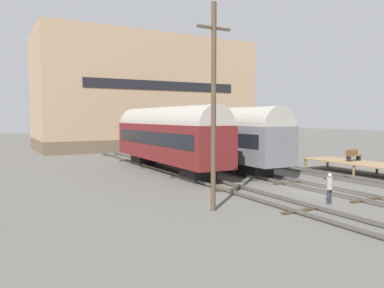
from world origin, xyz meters
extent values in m
plane|color=#56544F|center=(0.00, 0.00, 0.00)|extent=(200.00, 200.00, 0.00)
cube|color=#4C4742|center=(-5.50, 0.00, 0.18)|extent=(0.08, 60.00, 0.16)
cube|color=#4C4742|center=(-4.07, 0.00, 0.18)|extent=(0.08, 60.00, 0.16)
cube|color=#3D2D1E|center=(-4.79, -3.00, 0.05)|extent=(2.60, 0.24, 0.10)
cube|color=#3D2D1E|center=(-4.79, 3.00, 0.05)|extent=(2.60, 0.24, 0.10)
cube|color=#3D2D1E|center=(-4.79, 9.00, 0.05)|extent=(2.60, 0.24, 0.10)
cube|color=#3D2D1E|center=(-4.79, 15.00, 0.05)|extent=(2.60, 0.24, 0.10)
cube|color=#3D2D1E|center=(-4.79, 21.00, 0.05)|extent=(2.60, 0.24, 0.10)
cube|color=#3D2D1E|center=(-4.79, 27.00, 0.05)|extent=(2.60, 0.24, 0.10)
cube|color=#4C4742|center=(-0.72, 0.00, 0.18)|extent=(0.08, 60.00, 0.16)
cube|color=#4C4742|center=(0.72, 0.00, 0.18)|extent=(0.08, 60.00, 0.16)
cube|color=#3D2D1E|center=(0.00, -3.00, 0.05)|extent=(2.60, 0.24, 0.10)
cube|color=#3D2D1E|center=(0.00, 3.00, 0.05)|extent=(2.60, 0.24, 0.10)
cube|color=#3D2D1E|center=(0.00, 9.00, 0.05)|extent=(2.60, 0.24, 0.10)
cube|color=#3D2D1E|center=(0.00, 15.00, 0.05)|extent=(2.60, 0.24, 0.10)
cube|color=#3D2D1E|center=(0.00, 21.00, 0.05)|extent=(2.60, 0.24, 0.10)
cube|color=#3D2D1E|center=(0.00, 27.00, 0.05)|extent=(2.60, 0.24, 0.10)
cube|color=#4C4742|center=(4.07, 0.00, 0.18)|extent=(0.08, 60.00, 0.16)
cube|color=#4C4742|center=(5.50, 0.00, 0.18)|extent=(0.08, 60.00, 0.16)
cube|color=#3D2D1E|center=(4.79, 3.00, 0.05)|extent=(2.60, 0.24, 0.10)
cube|color=#3D2D1E|center=(4.79, 9.00, 0.05)|extent=(2.60, 0.24, 0.10)
cube|color=#3D2D1E|center=(4.79, 15.00, 0.05)|extent=(2.60, 0.24, 0.10)
cube|color=#3D2D1E|center=(4.79, 21.00, 0.05)|extent=(2.60, 0.24, 0.10)
cube|color=#3D2D1E|center=(4.79, 27.00, 0.05)|extent=(2.60, 0.24, 0.10)
cube|color=black|center=(-4.79, 17.52, 0.50)|extent=(1.80, 2.40, 1.00)
cube|color=black|center=(-4.79, 7.17, 0.50)|extent=(1.80, 2.40, 1.00)
cube|color=#5B1919|center=(-4.79, 12.34, 2.48)|extent=(2.99, 15.91, 2.95)
cube|color=black|center=(-4.79, 12.34, 2.83)|extent=(3.03, 14.64, 1.06)
cylinder|color=gray|center=(-4.79, 12.34, 3.95)|extent=(2.84, 15.60, 2.84)
cube|color=black|center=(0.00, 17.92, 0.50)|extent=(1.80, 2.40, 1.00)
cube|color=black|center=(0.00, 6.72, 0.50)|extent=(1.80, 2.40, 1.00)
cube|color=slate|center=(0.00, 12.32, 2.44)|extent=(3.04, 17.23, 2.87)
cube|color=black|center=(0.00, 12.32, 2.78)|extent=(3.08, 15.85, 1.03)
cylinder|color=gray|center=(0.00, 12.32, 3.87)|extent=(2.89, 16.89, 2.89)
cube|color=#8C704C|center=(7.65, 2.71, 0.92)|extent=(3.09, 10.07, 0.10)
cylinder|color=brown|center=(6.25, 7.60, 0.44)|extent=(0.20, 0.20, 0.87)
cylinder|color=brown|center=(9.04, 7.60, 0.44)|extent=(0.20, 0.20, 0.87)
cylinder|color=brown|center=(6.25, 2.71, 0.44)|extent=(0.20, 0.20, 0.87)
cylinder|color=brown|center=(9.04, 2.71, 0.44)|extent=(0.20, 0.20, 0.87)
cube|color=brown|center=(7.99, 4.08, 1.40)|extent=(1.40, 0.40, 0.06)
cube|color=brown|center=(7.99, 4.25, 1.66)|extent=(1.40, 0.06, 0.45)
cube|color=black|center=(7.40, 4.08, 1.17)|extent=(0.06, 0.40, 0.40)
cube|color=black|center=(8.59, 4.08, 1.17)|extent=(0.06, 0.40, 0.40)
cylinder|color=#282833|center=(-2.59, -2.57, 0.39)|extent=(0.12, 0.12, 0.77)
cylinder|color=#282833|center=(-2.39, -2.57, 0.39)|extent=(0.12, 0.12, 0.77)
cylinder|color=gray|center=(-2.49, -2.57, 1.09)|extent=(0.32, 0.32, 0.64)
sphere|color=tan|center=(-2.49, -2.57, 1.52)|extent=(0.21, 0.21, 0.21)
cylinder|color=#473828|center=(-8.50, -0.80, 4.93)|extent=(0.24, 0.24, 9.87)
cube|color=#473828|center=(-8.50, -0.80, 8.68)|extent=(1.80, 0.12, 0.12)
cube|color=brown|center=(3.36, 37.28, 0.80)|extent=(31.05, 13.65, 1.60)
cube|color=#9E7F60|center=(3.36, 37.28, 8.77)|extent=(31.05, 13.65, 14.36)
cube|color=black|center=(3.36, 30.40, 8.77)|extent=(21.74, 0.10, 1.20)
camera|label=1|loc=(-18.03, -15.87, 4.52)|focal=35.00mm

